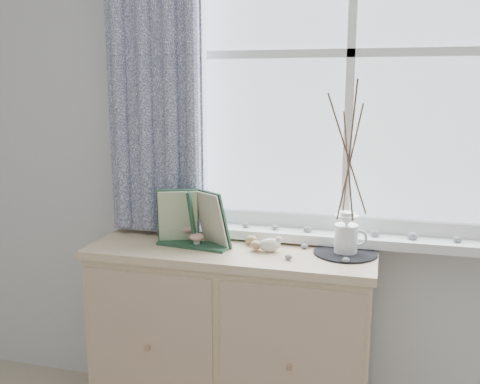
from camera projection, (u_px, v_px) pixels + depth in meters
The scene contains 8 objects.
sideboard at pixel (232, 341), 2.33m from camera, with size 1.20×0.45×0.85m.
botanical_book at pixel (191, 219), 2.21m from camera, with size 0.36×0.13×0.25m, color #21442E, non-canonical shape.
toadstool_cluster at pixel (191, 231), 2.31m from camera, with size 0.14×0.15×0.09m.
wooden_eggs at pixel (254, 242), 2.24m from camera, with size 0.09×0.11×0.06m.
songbird_figurine at pixel (270, 244), 2.19m from camera, with size 0.12×0.06×0.06m, color white, non-canonical shape.
crocheted_doily at pixel (345, 253), 2.16m from camera, with size 0.26×0.26×0.01m, color black.
twig_pitcher at pixel (349, 155), 2.08m from camera, with size 0.33×0.33×0.70m.
sideboard_pebbles at pixel (303, 251), 2.17m from camera, with size 0.33×0.23×0.02m.
Camera 1 is at (0.45, -0.32, 1.52)m, focal length 40.00 mm.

